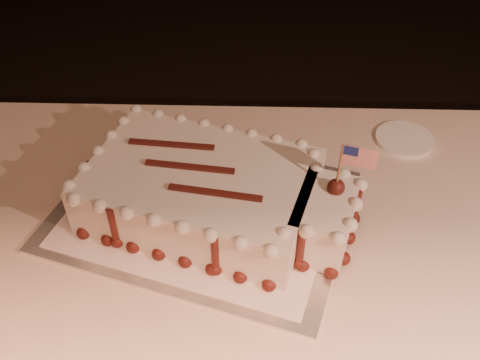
{
  "coord_description": "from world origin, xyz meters",
  "views": [
    {
      "loc": [
        -0.19,
        -0.18,
        1.57
      ],
      "look_at": [
        -0.21,
        0.61,
        0.84
      ],
      "focal_mm": 40.0,
      "sensor_mm": 36.0,
      "label": 1
    }
  ],
  "objects_px": {
    "banquet_table": "(321,317)",
    "sheet_cake": "(216,193)",
    "side_plate": "(404,139)",
    "cake_board": "(202,210)"
  },
  "relations": [
    {
      "from": "sheet_cake",
      "to": "banquet_table",
      "type": "bearing_deg",
      "value": 0.52
    },
    {
      "from": "cake_board",
      "to": "side_plate",
      "type": "xyz_separation_m",
      "value": [
        0.48,
        0.26,
        0.0
      ]
    },
    {
      "from": "banquet_table",
      "to": "cake_board",
      "type": "distance_m",
      "value": 0.48
    },
    {
      "from": "side_plate",
      "to": "cake_board",
      "type": "bearing_deg",
      "value": -151.81
    },
    {
      "from": "side_plate",
      "to": "banquet_table",
      "type": "bearing_deg",
      "value": -125.6
    },
    {
      "from": "banquet_table",
      "to": "sheet_cake",
      "type": "relative_size",
      "value": 4.05
    },
    {
      "from": "cake_board",
      "to": "side_plate",
      "type": "distance_m",
      "value": 0.54
    },
    {
      "from": "sheet_cake",
      "to": "cake_board",
      "type": "bearing_deg",
      "value": 163.11
    },
    {
      "from": "cake_board",
      "to": "banquet_table",
      "type": "bearing_deg",
      "value": 15.95
    },
    {
      "from": "side_plate",
      "to": "sheet_cake",
      "type": "bearing_deg",
      "value": -149.35
    }
  ]
}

